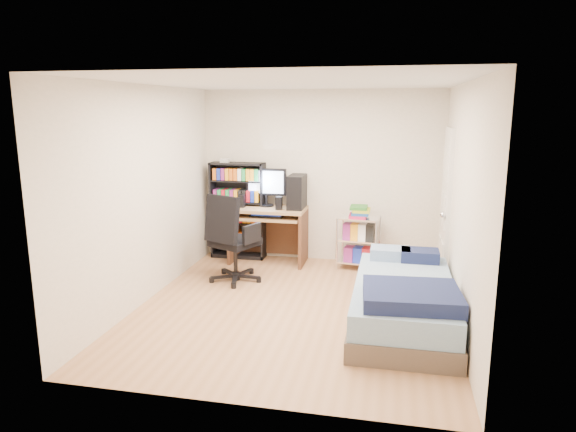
% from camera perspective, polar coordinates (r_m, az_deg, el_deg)
% --- Properties ---
extents(room, '(3.58, 4.08, 2.58)m').
position_cam_1_polar(room, '(5.60, 0.69, 1.76)').
color(room, '#AE7E57').
rests_on(room, ground).
extents(media_shelf, '(0.81, 0.27, 1.50)m').
position_cam_1_polar(media_shelf, '(7.74, -5.58, 0.74)').
color(media_shelf, black).
rests_on(media_shelf, room).
extents(computer_desk, '(1.09, 0.63, 1.37)m').
position_cam_1_polar(computer_desk, '(7.49, -1.30, 0.41)').
color(computer_desk, '#A98157').
rests_on(computer_desk, room).
extents(office_chair, '(0.91, 0.91, 1.17)m').
position_cam_1_polar(office_chair, '(6.75, -6.15, -4.19)').
color(office_chair, black).
rests_on(office_chair, room).
extents(wire_cart, '(0.61, 0.47, 0.91)m').
position_cam_1_polar(wire_cart, '(7.27, 7.90, -1.25)').
color(wire_cart, white).
rests_on(wire_cart, room).
extents(bed, '(1.04, 2.08, 0.59)m').
position_cam_1_polar(bed, '(5.58, 12.75, -9.15)').
color(bed, brown).
rests_on(bed, room).
extents(door, '(0.12, 0.80, 2.00)m').
position_cam_1_polar(door, '(6.90, 17.12, 1.06)').
color(door, silver).
rests_on(door, room).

